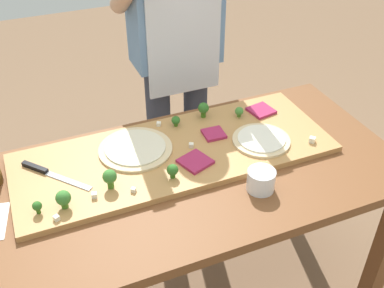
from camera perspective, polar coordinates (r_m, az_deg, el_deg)
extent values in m
cube|color=brown|center=(2.12, 22.39, -12.26)|extent=(0.07, 0.07, 0.75)
cube|color=brown|center=(2.46, 12.56, -2.13)|extent=(0.07, 0.07, 0.75)
cube|color=brown|center=(1.70, -0.75, -4.07)|extent=(1.60, 0.78, 0.04)
cube|color=#B27F47|center=(1.76, -2.21, -1.14)|extent=(1.20, 0.45, 0.02)
cube|color=#B7BABF|center=(1.67, -14.94, -4.41)|extent=(0.14, 0.16, 0.00)
cube|color=black|center=(1.75, -18.75, -2.73)|extent=(0.09, 0.10, 0.02)
cylinder|color=beige|center=(1.76, -6.97, -0.61)|extent=(0.28, 0.28, 0.01)
cylinder|color=beige|center=(1.76, -6.99, -0.40)|extent=(0.23, 0.23, 0.01)
cylinder|color=beige|center=(1.82, 8.51, 0.47)|extent=(0.22, 0.22, 0.01)
cylinder|color=silver|center=(1.81, 8.53, 0.68)|extent=(0.18, 0.18, 0.01)
cube|color=#9E234C|center=(1.83, 2.70, 1.26)|extent=(0.09, 0.09, 0.01)
cube|color=#9E234C|center=(1.99, 8.50, 4.09)|extent=(0.11, 0.11, 0.01)
cube|color=#9E234C|center=(1.69, 0.40, -2.16)|extent=(0.13, 0.13, 0.01)
cylinder|color=#3F7220|center=(1.57, -15.39, -7.18)|extent=(0.02, 0.02, 0.02)
sphere|color=#38752D|center=(1.55, -15.56, -6.39)|extent=(0.05, 0.05, 0.05)
cylinder|color=#366618|center=(1.57, -18.37, -7.78)|extent=(0.01, 0.01, 0.02)
sphere|color=#2D6623|center=(1.56, -18.51, -7.24)|extent=(0.03, 0.03, 0.03)
cylinder|color=#366618|center=(1.88, -1.99, 2.45)|extent=(0.02, 0.02, 0.01)
sphere|color=#2D6623|center=(1.87, -2.00, 2.94)|extent=(0.04, 0.04, 0.04)
cylinder|color=#366618|center=(1.93, 1.41, 3.70)|extent=(0.02, 0.02, 0.03)
sphere|color=#2D6623|center=(1.92, 1.42, 4.46)|extent=(0.05, 0.05, 0.05)
cylinder|color=#366618|center=(1.62, -2.39, -3.84)|extent=(0.02, 0.02, 0.02)
sphere|color=#2D6623|center=(1.61, -2.41, -3.19)|extent=(0.04, 0.04, 0.04)
cylinder|color=#3F7220|center=(1.60, -9.99, -4.79)|extent=(0.02, 0.02, 0.03)
sphere|color=#38752D|center=(1.58, -10.12, -3.90)|extent=(0.05, 0.05, 0.05)
cylinder|color=#487A23|center=(1.95, 5.79, 3.55)|extent=(0.02, 0.02, 0.02)
sphere|color=#427F33|center=(1.94, 5.83, 4.05)|extent=(0.04, 0.04, 0.04)
cube|color=silver|center=(1.76, -0.09, -0.16)|extent=(0.02, 0.02, 0.02)
cube|color=silver|center=(1.58, -7.22, -5.61)|extent=(0.02, 0.02, 0.02)
cube|color=silver|center=(1.85, 14.57, 0.51)|extent=(0.03, 0.03, 0.02)
cube|color=silver|center=(1.58, -11.94, -6.18)|extent=(0.02, 0.02, 0.02)
cube|color=white|center=(1.89, -3.98, 2.50)|extent=(0.02, 0.02, 0.02)
cube|color=silver|center=(1.53, -16.33, -8.73)|extent=(0.02, 0.02, 0.02)
cylinder|color=white|center=(1.61, 8.48, -4.43)|extent=(0.10, 0.10, 0.08)
cylinder|color=white|center=(1.62, 8.43, -4.84)|extent=(0.09, 0.09, 0.04)
cylinder|color=#333847|center=(2.42, -3.97, 0.16)|extent=(0.12, 0.12, 0.90)
cylinder|color=#333847|center=(2.47, 0.40, 1.21)|extent=(0.12, 0.12, 0.90)
cube|color=#6689B2|center=(2.11, -2.13, 16.95)|extent=(0.40, 0.20, 0.55)
cube|color=silver|center=(2.04, -0.97, 13.85)|extent=(0.34, 0.01, 0.60)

